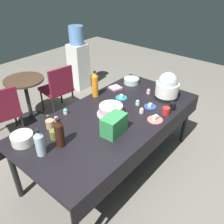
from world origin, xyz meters
The scene contains 27 objects.
ground centered at (0.00, 0.00, 0.00)m, with size 9.00×9.00×0.00m, color slate.
potluck_table centered at (0.00, 0.00, 0.69)m, with size 2.20×1.10×0.75m.
frosted_layer_cake centered at (0.02, 0.03, 0.81)m, with size 0.32×0.32×0.12m.
slow_cooker centered at (0.77, -0.25, 0.91)m, with size 0.30×0.30×0.34m.
glass_salad_bowl centered at (0.83, 0.34, 0.79)m, with size 0.22×0.22×0.08m, color #B2C6BC.
ceramic_snack_bowl centered at (-0.91, 0.34, 0.80)m, with size 0.21×0.21×0.10m, color silver.
dessert_plate_teal centered at (0.39, 0.18, 0.76)m, with size 0.15×0.15×0.04m.
dessert_plate_cobalt centered at (0.44, -0.22, 0.76)m, with size 0.14×0.14×0.04m.
dessert_plate_coral centered at (0.24, -0.42, 0.76)m, with size 0.17×0.17×0.06m.
cupcake_lemon centered at (-0.47, 0.39, 0.78)m, with size 0.05×0.05×0.07m.
cupcake_rose centered at (0.72, -0.02, 0.78)m, with size 0.05×0.05×0.07m.
cupcake_vanilla centered at (0.26, -0.22, 0.78)m, with size 0.05×0.05×0.07m.
cupcake_berry centered at (-0.31, 0.43, 0.78)m, with size 0.05×0.05×0.07m.
cupcake_mint centered at (0.39, -0.08, 0.78)m, with size 0.05×0.05×0.07m.
soda_bottle_cola centered at (-0.69, 0.04, 0.89)m, with size 0.09×0.09×0.30m.
soda_bottle_orange_juice centered at (0.22, 0.47, 0.91)m, with size 0.08×0.08×0.34m.
soda_bottle_water centered at (-0.89, 0.08, 0.87)m, with size 0.08×0.08×0.27m.
coffee_mug_tan centered at (-0.58, 0.34, 0.80)m, with size 0.13×0.09×0.09m.
coffee_mug_red centered at (0.42, -0.44, 0.79)m, with size 0.13×0.09×0.08m.
coffee_mug_black centered at (0.56, -0.45, 0.80)m, with size 0.11×0.07×0.09m.
coffee_mug_olive centered at (-0.67, 0.17, 0.80)m, with size 0.12×0.08×0.09m.
soda_carton centered at (-0.23, -0.22, 0.85)m, with size 0.26×0.16×0.20m, color #338C4C.
paper_napkin_stack centered at (0.55, 0.41, 0.76)m, with size 0.14×0.14×0.02m, color pink.
maroon_chair_left centered at (-0.57, 1.49, 0.49)m, with size 0.52×0.52×0.85m.
maroon_chair_right centered at (0.39, 1.49, 0.49)m, with size 0.49×0.49×0.85m.
round_cafe_table centered at (-0.05, 1.71, 0.50)m, with size 0.60×0.60×0.72m.
water_cooler centered at (1.30, 1.97, 0.59)m, with size 0.32×0.32×1.24m.
Camera 1 is at (-1.69, -1.43, 2.20)m, focal length 37.78 mm.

